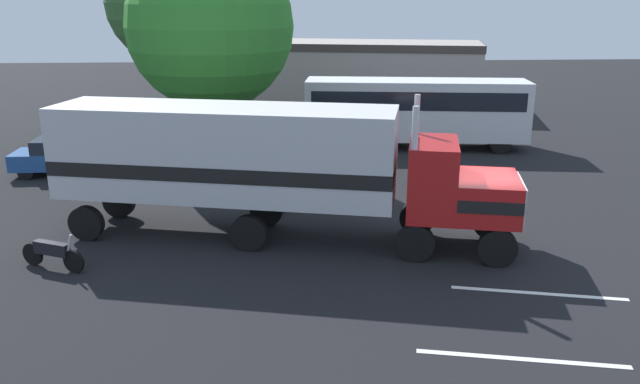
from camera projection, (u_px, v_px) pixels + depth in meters
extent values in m
plane|color=black|center=(476.00, 244.00, 19.59)|extent=(120.00, 120.00, 0.00)
cube|color=silver|center=(538.00, 293.00, 16.29)|extent=(4.32, 1.18, 0.01)
cube|color=silver|center=(522.00, 359.00, 13.32)|extent=(4.33, 1.09, 0.01)
cube|color=#B21919|center=(487.00, 197.00, 18.57)|extent=(2.32, 2.84, 1.20)
cube|color=#B21919|center=(432.00, 178.00, 18.67)|extent=(1.93, 2.75, 2.20)
cube|color=silver|center=(520.00, 198.00, 18.42)|extent=(0.56, 2.06, 1.08)
cube|color=black|center=(487.00, 195.00, 18.55)|extent=(2.33, 2.88, 0.36)
cylinder|color=silver|center=(415.00, 149.00, 19.62)|extent=(0.18, 0.18, 3.40)
cylinder|color=silver|center=(413.00, 167.00, 17.55)|extent=(0.18, 0.18, 3.40)
cube|color=silver|center=(225.00, 152.00, 19.51)|extent=(10.82, 4.93, 2.80)
cube|color=black|center=(225.00, 165.00, 19.63)|extent=(10.83, 4.97, 0.44)
cylinder|color=silver|center=(443.00, 205.00, 20.20)|extent=(1.41, 0.92, 0.64)
cylinder|color=black|center=(491.00, 222.00, 19.90)|extent=(1.14, 0.54, 1.10)
cylinder|color=black|center=(498.00, 248.00, 17.82)|extent=(1.14, 0.54, 1.10)
cylinder|color=black|center=(417.00, 218.00, 20.26)|extent=(1.14, 0.54, 1.10)
cylinder|color=black|center=(415.00, 243.00, 18.18)|extent=(1.14, 0.54, 1.10)
cylinder|color=black|center=(267.00, 210.00, 21.03)|extent=(1.14, 0.54, 1.10)
cylinder|color=black|center=(249.00, 233.00, 18.96)|extent=(1.14, 0.54, 1.10)
cylinder|color=black|center=(119.00, 202.00, 21.85)|extent=(1.14, 0.54, 1.10)
cylinder|color=black|center=(86.00, 223.00, 19.78)|extent=(1.14, 0.54, 1.10)
cylinder|color=black|center=(284.00, 201.00, 22.42)|extent=(0.18, 0.18, 0.82)
cylinder|color=black|center=(280.00, 201.00, 22.39)|extent=(0.18, 0.18, 0.82)
cylinder|color=gray|center=(282.00, 182.00, 22.20)|extent=(0.34, 0.34, 0.58)
sphere|color=tan|center=(281.00, 171.00, 22.08)|extent=(0.23, 0.23, 0.23)
cube|color=black|center=(281.00, 180.00, 22.38)|extent=(0.28, 0.19, 0.36)
cube|color=silver|center=(416.00, 109.00, 31.81)|extent=(11.25, 4.05, 2.90)
cube|color=black|center=(416.00, 98.00, 31.64)|extent=(10.60, 4.00, 0.90)
cylinder|color=black|center=(492.00, 134.00, 33.02)|extent=(1.03, 0.42, 1.00)
cylinder|color=black|center=(500.00, 143.00, 30.87)|extent=(1.03, 0.42, 1.00)
cylinder|color=black|center=(343.00, 132.00, 33.57)|extent=(1.03, 0.42, 1.00)
cylinder|color=black|center=(341.00, 141.00, 31.42)|extent=(1.03, 0.42, 1.00)
cube|color=#234C8C|center=(67.00, 159.00, 27.21)|extent=(4.43, 1.88, 0.70)
cube|color=#1E232D|center=(61.00, 145.00, 27.01)|extent=(2.13, 1.69, 0.55)
cylinder|color=black|center=(108.00, 162.00, 28.18)|extent=(0.64, 0.23, 0.64)
cylinder|color=black|center=(99.00, 171.00, 26.69)|extent=(0.64, 0.23, 0.64)
cylinder|color=black|center=(38.00, 163.00, 27.93)|extent=(0.64, 0.23, 0.64)
cylinder|color=black|center=(26.00, 172.00, 26.45)|extent=(0.64, 0.23, 0.64)
cylinder|color=black|center=(74.00, 261.00, 17.45)|extent=(0.64, 0.37, 0.66)
cylinder|color=black|center=(33.00, 254.00, 17.95)|extent=(0.64, 0.37, 0.66)
cube|color=black|center=(52.00, 248.00, 17.62)|extent=(1.10, 0.68, 0.36)
cylinder|color=silver|center=(69.00, 246.00, 17.36)|extent=(0.29, 0.18, 0.69)
cylinder|color=brown|center=(174.00, 94.00, 33.32)|extent=(0.44, 0.44, 4.92)
sphere|color=#36622F|center=(167.00, 2.00, 31.97)|extent=(6.18, 6.18, 6.18)
cylinder|color=brown|center=(215.00, 126.00, 28.44)|extent=(0.44, 0.44, 3.61)
sphere|color=#2F8229|center=(210.00, 26.00, 27.18)|extent=(7.20, 7.20, 7.20)
cube|color=#9E938C|center=(352.00, 74.00, 44.05)|extent=(18.26, 9.80, 4.46)
cube|color=#3F3833|center=(353.00, 45.00, 43.47)|extent=(18.38, 9.92, 0.50)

